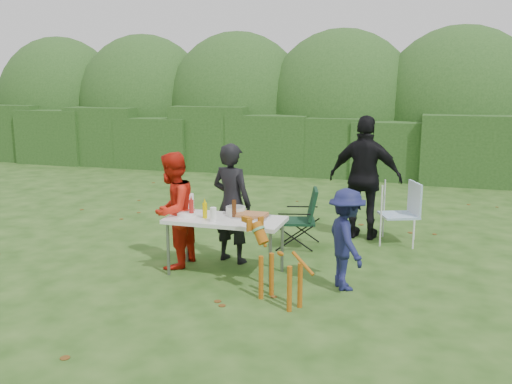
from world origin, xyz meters
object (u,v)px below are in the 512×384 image
(camping_chair, at_px, (298,218))
(lawn_chair, at_px, (399,213))
(beer_bottle, at_px, (234,209))
(dog, at_px, (280,266))
(person_black_puffy, at_px, (365,178))
(folding_table, at_px, (225,222))
(child, at_px, (346,239))
(person_cook, at_px, (232,203))
(mustard_bottle, at_px, (205,211))
(paper_towel_roll, at_px, (189,203))
(person_red_jacket, at_px, (173,210))
(ketchup_bottle, at_px, (191,208))

(camping_chair, bearing_deg, lawn_chair, -169.06)
(camping_chair, height_order, beer_bottle, beer_bottle)
(dog, bearing_deg, person_black_puffy, -69.64)
(folding_table, bearing_deg, dog, -38.14)
(folding_table, xyz_separation_m, child, (1.55, -0.05, -0.08))
(folding_table, bearing_deg, person_cook, 100.66)
(child, bearing_deg, mustard_bottle, 62.65)
(folding_table, height_order, paper_towel_roll, paper_towel_roll)
(person_red_jacket, distance_m, lawn_chair, 3.49)
(folding_table, distance_m, camping_chair, 1.57)
(person_black_puffy, relative_size, camping_chair, 2.15)
(person_black_puffy, relative_size, paper_towel_roll, 7.50)
(camping_chair, relative_size, ketchup_bottle, 4.13)
(lawn_chair, bearing_deg, paper_towel_roll, 14.78)
(child, relative_size, ketchup_bottle, 5.55)
(mustard_bottle, xyz_separation_m, beer_bottle, (0.36, 0.10, 0.02))
(person_cook, distance_m, ketchup_bottle, 0.66)
(person_red_jacket, height_order, child, person_red_jacket)
(ketchup_bottle, bearing_deg, camping_chair, 54.29)
(person_black_puffy, distance_m, camping_chair, 1.30)
(ketchup_bottle, bearing_deg, beer_bottle, 9.12)
(lawn_chair, xyz_separation_m, ketchup_bottle, (-2.49, -2.16, 0.37))
(folding_table, bearing_deg, beer_bottle, 12.58)
(folding_table, xyz_separation_m, beer_bottle, (0.11, 0.02, 0.17))
(person_cook, height_order, lawn_chair, person_cook)
(paper_towel_roll, bearing_deg, camping_chair, 47.89)
(child, bearing_deg, paper_towel_roll, 57.16)
(child, xyz_separation_m, camping_chair, (-0.93, 1.48, -0.16))
(person_black_puffy, relative_size, beer_bottle, 8.12)
(ketchup_bottle, bearing_deg, child, 0.27)
(ketchup_bottle, bearing_deg, person_cook, 58.16)
(ketchup_bottle, bearing_deg, paper_towel_roll, 121.12)
(dog, xyz_separation_m, mustard_bottle, (-1.17, 0.65, 0.40))
(camping_chair, bearing_deg, child, 107.75)
(folding_table, xyz_separation_m, paper_towel_roll, (-0.55, 0.12, 0.18))
(person_black_puffy, bearing_deg, paper_towel_roll, 52.22)
(person_black_puffy, bearing_deg, beer_bottle, 64.15)
(person_red_jacket, distance_m, dog, 1.90)
(person_cook, distance_m, mustard_bottle, 0.60)
(person_black_puffy, xyz_separation_m, child, (0.04, -2.27, -0.36))
(child, bearing_deg, folding_table, 59.85)
(person_red_jacket, bearing_deg, ketchup_bottle, 71.13)
(mustard_bottle, relative_size, paper_towel_roll, 0.77)
(person_red_jacket, xyz_separation_m, paper_towel_roll, (0.22, 0.06, 0.10))
(folding_table, relative_size, lawn_chair, 1.56)
(beer_bottle, bearing_deg, person_red_jacket, 177.70)
(person_cook, bearing_deg, lawn_chair, -127.61)
(folding_table, relative_size, ketchup_bottle, 6.82)
(folding_table, height_order, beer_bottle, beer_bottle)
(child, xyz_separation_m, paper_towel_roll, (-2.11, 0.17, 0.26))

